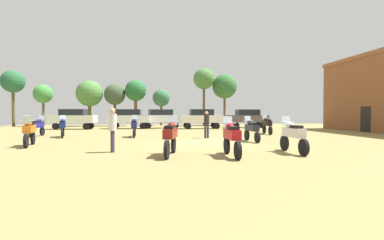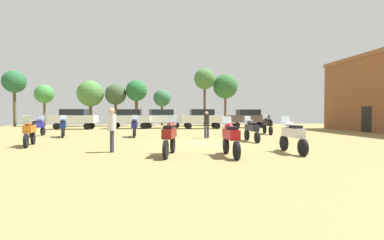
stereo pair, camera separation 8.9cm
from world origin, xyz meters
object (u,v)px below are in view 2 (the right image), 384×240
at_px(motorcycle_8, 29,131).
at_px(tree_5, 44,94).
at_px(car_2, 74,117).
at_px(tree_8, 136,91).
at_px(motorcycle_1, 170,136).
at_px(motorcycle_5, 231,137).
at_px(person_1, 207,122).
at_px(car_3, 202,117).
at_px(motorcycle_6, 292,135).
at_px(tree_6, 116,95).
at_px(motorcycle_7, 134,126).
at_px(tree_3, 162,98).
at_px(motorcycle_3, 63,126).
at_px(person_2, 112,126).
at_px(motorcycle_2, 38,126).
at_px(motorcycle_4, 252,129).
at_px(car_5, 248,117).
at_px(car_1, 130,117).
at_px(tree_7, 225,87).
at_px(tree_2, 14,82).
at_px(car_4, 161,117).
at_px(motorcycle_9, 267,125).
at_px(tree_4, 90,94).

height_order(motorcycle_8, tree_5, tree_5).
bearing_deg(car_2, tree_8, -35.77).
bearing_deg(motorcycle_8, motorcycle_1, 137.44).
bearing_deg(motorcycle_8, motorcycle_5, 141.55).
bearing_deg(person_1, motorcycle_1, -110.44).
height_order(motorcycle_8, car_3, car_3).
distance_m(motorcycle_6, tree_6, 27.82).
relative_size(motorcycle_7, tree_3, 0.45).
height_order(motorcycle_3, tree_5, tree_5).
height_order(motorcycle_5, motorcycle_7, motorcycle_5).
xyz_separation_m(person_1, person_2, (-4.95, -5.98, 0.07)).
distance_m(car_3, tree_6, 12.64).
relative_size(motorcycle_2, motorcycle_4, 1.02).
height_order(car_5, tree_3, tree_3).
bearing_deg(car_1, motorcycle_1, -167.22).
bearing_deg(tree_7, motorcycle_2, -137.16).
bearing_deg(motorcycle_6, tree_8, 107.86).
relative_size(car_1, tree_2, 0.65).
distance_m(tree_3, tree_5, 14.35).
relative_size(car_3, car_4, 0.94).
height_order(motorcycle_3, car_3, car_3).
height_order(motorcycle_1, motorcycle_6, motorcycle_1).
bearing_deg(motorcycle_3, motorcycle_2, 142.75).
bearing_deg(tree_7, tree_6, 179.85).
bearing_deg(car_4, tree_3, -12.67).
relative_size(motorcycle_8, person_2, 1.23).
height_order(tree_2, tree_5, tree_2).
height_order(car_4, tree_5, tree_5).
distance_m(motorcycle_5, motorcycle_6, 2.76).
xyz_separation_m(motorcycle_3, person_1, (9.44, -1.89, 0.28)).
relative_size(motorcycle_9, car_5, 0.51).
bearing_deg(motorcycle_4, tree_8, 108.17).
bearing_deg(motorcycle_3, tree_8, 62.47).
bearing_deg(motorcycle_1, motorcycle_2, 142.91).
bearing_deg(person_2, motorcycle_6, -98.75).
bearing_deg(tree_2, motorcycle_1, -55.21).
xyz_separation_m(motorcycle_8, motorcycle_9, (14.47, 6.19, -0.01)).
relative_size(motorcycle_9, tree_7, 0.32).
bearing_deg(motorcycle_6, car_1, 113.78).
bearing_deg(tree_6, car_4, -46.36).
bearing_deg(motorcycle_6, car_2, 126.48).
relative_size(motorcycle_1, tree_2, 0.34).
relative_size(tree_3, tree_7, 0.70).
distance_m(motorcycle_8, motorcycle_9, 15.74).
bearing_deg(motorcycle_2, tree_5, 111.55).
bearing_deg(tree_2, tree_3, 1.57).
bearing_deg(tree_4, car_1, -49.67).
relative_size(motorcycle_1, motorcycle_7, 1.08).
bearing_deg(motorcycle_1, tree_2, 136.15).
height_order(motorcycle_3, motorcycle_9, motorcycle_9).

